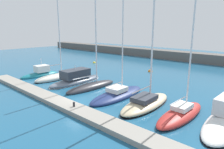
% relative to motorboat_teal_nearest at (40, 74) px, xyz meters
% --- Properties ---
extents(ground_plane, '(120.00, 120.00, 0.00)m').
position_rel_motorboat_teal_nearest_xyz_m(ground_plane, '(13.53, -3.06, -0.37)').
color(ground_plane, '#1E567A').
extents(dock_pier, '(33.22, 1.81, 0.43)m').
position_rel_motorboat_teal_nearest_xyz_m(dock_pier, '(13.53, -4.90, -0.15)').
color(dock_pier, gray).
rests_on(dock_pier, ground_plane).
extents(breakwater_seawall, '(108.00, 3.65, 2.08)m').
position_rel_motorboat_teal_nearest_xyz_m(breakwater_seawall, '(13.53, 31.08, 0.67)').
color(breakwater_seawall, '#5B5651').
rests_on(breakwater_seawall, ground_plane).
extents(motorboat_teal_nearest, '(2.31, 6.28, 3.27)m').
position_rel_motorboat_teal_nearest_xyz_m(motorboat_teal_nearest, '(0.00, 0.00, 0.00)').
color(motorboat_teal_nearest, '#19707F').
rests_on(motorboat_teal_nearest, ground_plane).
extents(sailboat_ivory_second, '(2.37, 7.27, 15.61)m').
position_rel_motorboat_teal_nearest_xyz_m(sailboat_ivory_second, '(3.78, 0.74, 0.01)').
color(sailboat_ivory_second, silver).
rests_on(sailboat_ivory_second, ground_plane).
extents(motorboat_slate_third, '(2.60, 8.55, 2.81)m').
position_rel_motorboat_teal_nearest_xyz_m(motorboat_slate_third, '(7.63, 1.37, 0.21)').
color(motorboat_slate_third, slate).
rests_on(motorboat_slate_third, ground_plane).
extents(sailboat_charcoal_fourth, '(2.07, 7.82, 12.98)m').
position_rel_motorboat_teal_nearest_xyz_m(sailboat_charcoal_fourth, '(11.26, 1.08, -0.04)').
color(sailboat_charcoal_fourth, '#2D2D33').
rests_on(sailboat_charcoal_fourth, ground_plane).
extents(sailboat_navy_fifth, '(3.03, 8.49, 15.27)m').
position_rel_motorboat_teal_nearest_xyz_m(sailboat_navy_fifth, '(15.83, 0.96, -0.09)').
color(sailboat_navy_fifth, navy).
rests_on(sailboat_navy_fifth, ground_plane).
extents(sailboat_sand_sixth, '(2.92, 7.86, 11.69)m').
position_rel_motorboat_teal_nearest_xyz_m(sailboat_sand_sixth, '(19.78, 0.66, -0.01)').
color(sailboat_sand_sixth, beige).
rests_on(sailboat_sand_sixth, ground_plane).
extents(sailboat_red_seventh, '(2.30, 7.36, 11.63)m').
position_rel_motorboat_teal_nearest_xyz_m(sailboat_red_seventh, '(23.43, 0.60, -0.03)').
color(sailboat_red_seventh, '#B72D28').
rests_on(sailboat_red_seventh, ground_plane).
extents(mooring_buoy_yellow, '(0.68, 0.68, 0.68)m').
position_rel_motorboat_teal_nearest_xyz_m(mooring_buoy_yellow, '(-2.53, 14.18, -0.37)').
color(mooring_buoy_yellow, yellow).
rests_on(mooring_buoy_yellow, ground_plane).
extents(mooring_buoy_orange, '(0.81, 0.81, 0.81)m').
position_rel_motorboat_teal_nearest_xyz_m(mooring_buoy_orange, '(11.46, 14.83, -0.37)').
color(mooring_buoy_orange, orange).
rests_on(mooring_buoy_orange, ground_plane).
extents(dock_bollard, '(0.20, 0.20, 0.44)m').
position_rel_motorboat_teal_nearest_xyz_m(dock_bollard, '(15.46, -4.90, 0.28)').
color(dock_bollard, black).
rests_on(dock_bollard, dock_pier).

